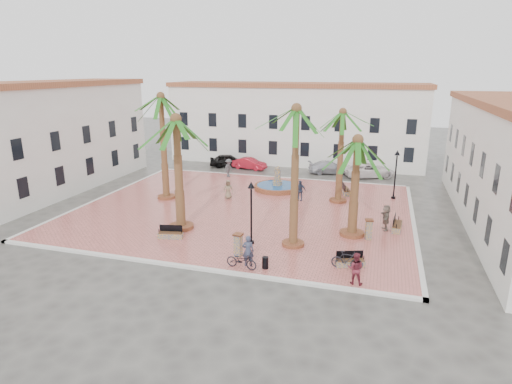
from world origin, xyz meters
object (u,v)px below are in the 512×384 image
palm_ne (342,122)px  bench_s (171,235)px  palm_s (296,123)px  car_red (250,164)px  fountain (277,186)px  bicycle_a (242,260)px  cyclist_a (248,251)px  pedestrian_fountain_b (300,190)px  palm_nw (161,107)px  bench_ne (345,191)px  bicycle_b (347,260)px  pedestrian_east (386,217)px  car_black (229,160)px  bench_se (350,262)px  pedestrian_fountain_a (228,189)px  bench_e (397,226)px  palm_sw (176,133)px  bollard_e (369,229)px  lamppost_s (251,202)px  car_white (369,170)px  cyclist_b (355,268)px  lamppost_e (396,166)px  bollard_n (296,177)px  pedestrian_north (229,168)px  bollard_se (238,244)px  litter_bin (265,263)px  car_silver (330,167)px  palm_e (357,153)px

palm_ne → bench_s: 16.47m
palm_s → car_red: size_ratio=2.27×
palm_s → bench_s: bearing=-171.7°
fountain → bicycle_a: bearing=-83.0°
cyclist_a → pedestrian_fountain_b: cyclist_a is taller
bicycle_a → palm_nw: bearing=50.4°
bench_ne → bicycle_b: size_ratio=1.17×
pedestrian_east → car_black: pedestrian_east is taller
bench_se → pedestrian_fountain_a: size_ratio=1.04×
bench_e → bicycle_b: 7.73m
palm_sw → bollard_e: bearing=7.6°
lamppost_s → car_white: size_ratio=0.79×
bollard_e → car_white: bollard_e is taller
pedestrian_east → cyclist_a: bearing=-50.5°
cyclist_b → pedestrian_east: 8.74m
pedestrian_fountain_b → bench_e: bearing=-34.0°
car_black → bench_s: bearing=170.4°
bench_se → bench_e: 7.31m
palm_ne → lamppost_e: palm_ne is taller
bench_e → cyclist_a: cyclist_a is taller
bollard_n → pedestrian_fountain_b: (1.39, -4.99, 0.14)m
car_red → pedestrian_fountain_b: bearing=-133.3°
palm_sw → car_red: (-1.20, 19.89, -6.27)m
lamppost_s → bicycle_b: size_ratio=2.35×
bench_se → pedestrian_north: 22.78m
bench_ne → car_black: car_black is taller
car_white → bench_ne: bearing=144.3°
palm_nw → car_red: bearing=76.1°
bollard_e → bicycle_a: 9.31m
bicycle_b → pedestrian_fountain_a: size_ratio=1.06×
bollard_se → car_black: size_ratio=0.33×
litter_bin → bicycle_a: 1.35m
bollard_n → bicycle_a: (0.75, -18.82, -0.26)m
bench_ne → car_silver: 8.68m
bench_se → pedestrian_fountain_b: bearing=94.5°
car_silver → fountain: bearing=134.9°
palm_e → car_white: bearing=88.7°
palm_sw → palm_ne: size_ratio=1.03×
pedestrian_east → lamppost_e: bearing=167.3°
pedestrian_fountain_b → bollard_n: bearing=103.9°
pedestrian_east → bollard_se: bearing=-58.2°
palm_s → car_silver: bearing=91.0°
palm_s → bench_ne: 15.02m
bollard_se → fountain: bearing=95.1°
cyclist_a → palm_s: bearing=-128.8°
palm_sw → bicycle_a: bearing=-38.2°
bicycle_b → car_silver: car_silver is taller
bollard_n → bicycle_a: size_ratio=0.78×
pedestrian_east → car_silver: bearing=-168.4°
bench_ne → palm_sw: bearing=123.9°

